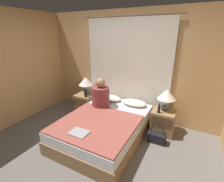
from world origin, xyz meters
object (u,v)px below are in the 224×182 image
object	(u,v)px
nightstand_left	(85,103)
lamp_left	(86,82)
lamp_right	(167,96)
pillow_right	(134,103)
pillow_left	(110,98)
beer_bottle_on_right_stand	(159,109)
beer_bottle_on_left_stand	(86,94)
laptop_on_bed	(79,133)
handbag_on_floor	(157,137)
person_left_in_bed	(101,95)
bed	(105,127)
nightstand_right	(163,122)

from	to	relation	value
nightstand_left	lamp_left	size ratio (longest dim) A/B	1.12
nightstand_left	lamp_right	bearing A→B (deg)	2.01
lamp_left	pillow_right	bearing A→B (deg)	1.29
nightstand_left	pillow_left	world-z (taller)	pillow_left
pillow_left	beer_bottle_on_right_stand	size ratio (longest dim) A/B	2.81
nightstand_left	beer_bottle_on_left_stand	world-z (taller)	beer_bottle_on_left_stand
nightstand_left	laptop_on_bed	xyz separation A→B (m)	(0.92, -1.39, 0.23)
nightstand_left	handbag_on_floor	distance (m)	2.02
pillow_left	beer_bottle_on_right_stand	distance (m)	1.25
pillow_left	person_left_in_bed	xyz separation A→B (m)	(-0.02, -0.40, 0.20)
beer_bottle_on_left_stand	handbag_on_floor	xyz separation A→B (m)	(1.84, -0.26, -0.48)
beer_bottle_on_right_stand	pillow_right	bearing A→B (deg)	159.28
bed	handbag_on_floor	xyz separation A→B (m)	(0.98, 0.30, -0.11)
bed	nightstand_right	bearing A→B (deg)	34.62
bed	nightstand_left	size ratio (longest dim) A/B	4.00
handbag_on_floor	lamp_right	bearing A→B (deg)	87.32
person_left_in_bed	handbag_on_floor	size ratio (longest dim) A/B	1.83
bed	laptop_on_bed	size ratio (longest dim) A/B	6.50
lamp_right	pillow_left	bearing A→B (deg)	178.71
bed	beer_bottle_on_right_stand	xyz separation A→B (m)	(0.91, 0.56, 0.36)
lamp_right	beer_bottle_on_left_stand	bearing A→B (deg)	-173.97
lamp_left	pillow_right	size ratio (longest dim) A/B	0.78
laptop_on_bed	beer_bottle_on_right_stand	bearing A→B (deg)	51.94
lamp_right	handbag_on_floor	bearing A→B (deg)	-92.68
nightstand_right	lamp_right	distance (m)	0.57
nightstand_left	beer_bottle_on_right_stand	xyz separation A→B (m)	(1.91, -0.13, 0.33)
bed	person_left_in_bed	bearing A→B (deg)	130.33
pillow_left	person_left_in_bed	bearing A→B (deg)	-92.77
beer_bottle_on_left_stand	pillow_right	bearing A→B (deg)	10.86
laptop_on_bed	lamp_right	bearing A→B (deg)	53.68
nightstand_left	nightstand_right	size ratio (longest dim) A/B	1.00
nightstand_right	lamp_left	bearing A→B (deg)	177.99
lamp_right	pillow_right	bearing A→B (deg)	177.53
lamp_left	person_left_in_bed	xyz separation A→B (m)	(0.66, -0.37, -0.11)
nightstand_right	person_left_in_bed	bearing A→B (deg)	-167.49
laptop_on_bed	handbag_on_floor	size ratio (longest dim) A/B	0.85
lamp_left	beer_bottle_on_left_stand	bearing A→B (deg)	-56.32
lamp_left	person_left_in_bed	distance (m)	0.77
beer_bottle_on_left_stand	person_left_in_bed	bearing A→B (deg)	-17.55
pillow_left	handbag_on_floor	bearing A→B (deg)	-20.59
beer_bottle_on_right_stand	lamp_right	bearing A→B (deg)	66.87
person_left_in_bed	beer_bottle_on_right_stand	bearing A→B (deg)	7.69
nightstand_right	pillow_right	world-z (taller)	pillow_right
person_left_in_bed	beer_bottle_on_right_stand	distance (m)	1.27
pillow_right	laptop_on_bed	xyz separation A→B (m)	(-0.39, -1.49, -0.02)
nightstand_right	bed	bearing A→B (deg)	-145.38
beer_bottle_on_right_stand	beer_bottle_on_left_stand	bearing A→B (deg)	180.00
nightstand_left	handbag_on_floor	xyz separation A→B (m)	(1.98, -0.39, -0.14)
lamp_right	pillow_right	distance (m)	0.75
bed	pillow_left	distance (m)	0.90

